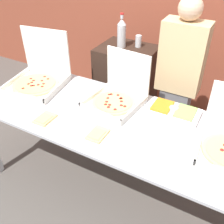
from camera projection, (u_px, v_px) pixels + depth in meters
name	position (u px, v px, depth m)	size (l,w,h in m)	color
ground_plane	(112.00, 184.00, 2.60)	(16.00, 16.00, 0.00)	#514C47
buffet_table	(112.00, 126.00, 2.16)	(2.33, 0.91, 0.83)	#B7BABF
pizza_box_near_left	(117.00, 95.00, 2.23)	(0.46, 0.48, 0.42)	silver
pizza_box_near_right	(38.00, 76.00, 2.49)	(0.56, 0.58, 0.48)	silver
paper_plate_front_right	(45.00, 119.00, 2.07)	(0.25, 0.25, 0.03)	white
paper_plate_front_center	(98.00, 135.00, 1.91)	(0.25, 0.25, 0.03)	white
veggie_tray	(173.00, 111.00, 2.14)	(0.43, 0.24, 0.05)	white
sideboard_podium	(126.00, 90.00, 3.07)	(0.61, 0.49, 1.03)	black
soda_bottle	(122.00, 33.00, 2.70)	(0.09, 0.09, 0.35)	#B7BCC1
soda_can_silver	(138.00, 41.00, 2.75)	(0.07, 0.07, 0.12)	silver
person_guest_cap	(178.00, 82.00, 2.52)	(0.40, 0.22, 1.65)	slate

